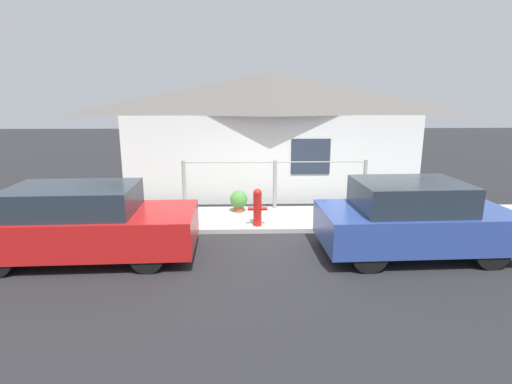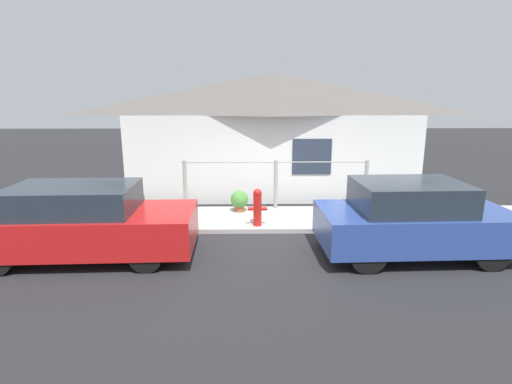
# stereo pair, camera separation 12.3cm
# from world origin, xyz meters

# --- Properties ---
(ground_plane) EXTENTS (60.00, 60.00, 0.00)m
(ground_plane) POSITION_xyz_m (0.00, 0.00, 0.00)
(ground_plane) COLOR #262628
(sidewalk) EXTENTS (24.00, 1.92, 0.10)m
(sidewalk) POSITION_xyz_m (0.00, 0.96, 0.05)
(sidewalk) COLOR #B2AFA8
(sidewalk) RESTS_ON ground_plane
(house) EXTENTS (8.86, 2.23, 3.72)m
(house) POSITION_xyz_m (0.00, 3.55, 2.93)
(house) COLOR white
(house) RESTS_ON ground_plane
(fence) EXTENTS (4.90, 0.10, 1.29)m
(fence) POSITION_xyz_m (0.00, 1.77, 0.81)
(fence) COLOR #999993
(fence) RESTS_ON sidewalk
(car_left) EXTENTS (4.19, 1.83, 1.42)m
(car_left) POSITION_xyz_m (-3.87, -1.29, 0.70)
(car_left) COLOR red
(car_left) RESTS_ON ground_plane
(car_right) EXTENTS (3.66, 1.83, 1.47)m
(car_right) POSITION_xyz_m (2.44, -1.29, 0.73)
(car_right) COLOR #2D4793
(car_right) RESTS_ON ground_plane
(fire_hydrant) EXTENTS (0.45, 0.20, 0.88)m
(fire_hydrant) POSITION_xyz_m (-0.51, 0.28, 0.56)
(fire_hydrant) COLOR red
(fire_hydrant) RESTS_ON sidewalk
(potted_plant_near_hydrant) EXTENTS (0.45, 0.45, 0.55)m
(potted_plant_near_hydrant) POSITION_xyz_m (-0.96, 1.45, 0.40)
(potted_plant_near_hydrant) COLOR #9E5638
(potted_plant_near_hydrant) RESTS_ON sidewalk
(potted_plant_by_fence) EXTENTS (0.42, 0.42, 0.58)m
(potted_plant_by_fence) POSITION_xyz_m (-3.59, 1.36, 0.43)
(potted_plant_by_fence) COLOR slate
(potted_plant_by_fence) RESTS_ON sidewalk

